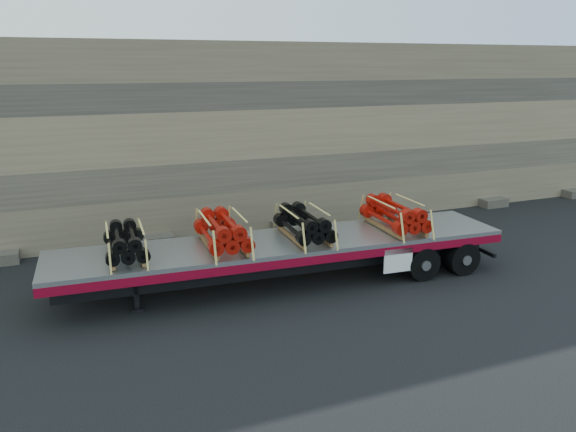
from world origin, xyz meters
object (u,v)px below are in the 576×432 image
(bundle_midrear, at_px, (304,225))
(bundle_rear, at_px, (395,215))
(bundle_front, at_px, (125,243))
(bundle_midfront, at_px, (222,232))
(trailer, at_px, (284,262))

(bundle_midrear, distance_m, bundle_rear, 2.97)
(bundle_front, height_order, bundle_rear, bundle_rear)
(bundle_front, xyz_separation_m, bundle_midrear, (4.98, -0.26, 0.03))
(bundle_midrear, bearing_deg, bundle_midfront, 180.00)
(trailer, distance_m, bundle_rear, 3.73)
(bundle_midrear, xyz_separation_m, bundle_rear, (2.96, -0.15, 0.02))
(bundle_midfront, bearing_deg, bundle_midrear, 0.00)
(trailer, height_order, bundle_midrear, bundle_midrear)
(bundle_midrear, height_order, bundle_rear, bundle_rear)
(bundle_front, xyz_separation_m, bundle_rear, (7.95, -0.41, 0.05))
(bundle_midfront, height_order, bundle_midrear, bundle_midfront)
(trailer, distance_m, bundle_midrear, 1.22)
(trailer, xyz_separation_m, bundle_rear, (3.56, -0.18, 1.08))
(bundle_midfront, bearing_deg, trailer, 0.00)
(bundle_midrear, bearing_deg, trailer, 180.00)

